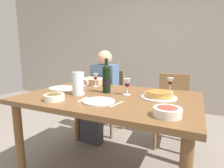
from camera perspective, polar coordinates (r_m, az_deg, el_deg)
back_wall at (r=3.79m, az=15.25°, el=13.66°), size 8.00×0.10×2.80m
dining_table at (r=1.63m, az=-0.81°, el=-6.76°), size 1.50×1.00×0.76m
wine_bottle at (r=1.69m, az=-1.75°, el=1.70°), size 0.08×0.08×0.32m
water_pitcher at (r=1.64m, az=-10.55°, el=-0.22°), size 0.16×0.11×0.20m
baked_tart at (r=1.56m, az=14.55°, el=-3.26°), size 0.30×0.30×0.06m
salad_bowl at (r=1.14m, az=17.05°, el=-8.15°), size 0.17×0.17×0.06m
olive_bowl at (r=1.51m, az=-17.73°, el=-3.81°), size 0.16×0.16×0.06m
wine_glass_left_diner at (r=2.01m, az=-5.19°, el=2.16°), size 0.06×0.06×0.15m
wine_glass_right_diner at (r=1.61m, az=4.76°, el=0.17°), size 0.07×0.07×0.15m
wine_glass_centre at (r=1.80m, az=17.86°, el=0.66°), size 0.06×0.06×0.14m
dinner_plate_left_setting at (r=1.40m, az=-4.14°, el=-5.43°), size 0.25×0.25×0.01m
dinner_plate_right_setting at (r=1.97m, az=-15.63°, el=-1.24°), size 0.26×0.26×0.01m
fork_left_setting at (r=1.48m, az=-9.23°, el=-4.84°), size 0.03×0.16×0.00m
knife_left_setting at (r=1.34m, az=1.51°, el=-6.32°), size 0.04×0.18×0.00m
knife_right_setting at (r=1.88m, az=-12.15°, el=-1.74°), size 0.02×0.18×0.00m
spoon_right_setting at (r=2.04m, az=-18.01°, el=-1.05°), size 0.03×0.16×0.00m
chair_left at (r=2.64m, az=-0.94°, el=-4.03°), size 0.42×0.42×0.87m
diner_left at (r=2.41m, az=-3.61°, el=-2.48°), size 0.35×0.51×1.16m
chair_right at (r=2.37m, az=18.52°, el=-6.24°), size 0.43×0.43×0.87m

